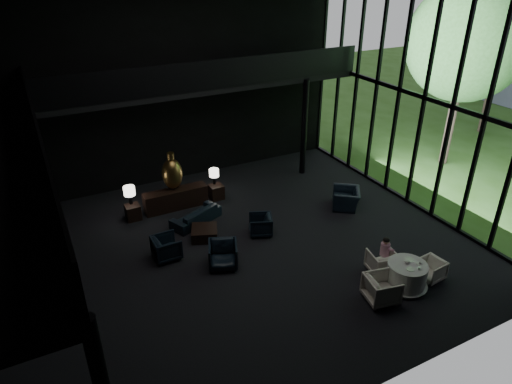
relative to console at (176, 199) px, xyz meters
name	(u,v)px	position (x,y,z in m)	size (l,w,h in m)	color
floor	(242,249)	(0.97, -3.53, -0.37)	(14.00, 12.00, 0.02)	black
wall_back	(172,82)	(0.97, 2.47, 3.63)	(14.00, 0.04, 8.00)	black
wall_front	(390,235)	(0.97, -9.53, 3.63)	(14.00, 0.04, 8.00)	black
curtain_wall	(425,98)	(7.92, -3.53, 3.63)	(0.20, 12.00, 8.00)	black
mezzanine_back	(206,85)	(1.97, 1.47, 3.63)	(12.00, 2.00, 0.25)	black
railing_left	(40,139)	(-4.03, -3.53, 4.23)	(0.06, 12.00, 1.00)	black
railing_back	(216,74)	(1.97, 0.47, 4.23)	(12.00, 0.06, 1.00)	black
column_nw	(42,157)	(-4.03, 2.17, 1.63)	(0.24, 0.24, 4.00)	black
column_ne	(304,128)	(5.77, 0.47, 1.63)	(0.24, 0.24, 4.00)	black
tree_near	(467,42)	(11.97, -1.53, 4.86)	(4.80, 4.80, 7.65)	#382D23
tree_far	(510,10)	(16.97, 0.47, 5.61)	(5.60, 5.60, 8.80)	#382D23
console	(176,199)	(0.00, 0.00, 0.00)	(2.34, 0.53, 0.74)	black
bronze_urn	(172,173)	(0.00, 0.16, 0.96)	(0.74, 0.74, 1.38)	brown
side_table_left	(133,212)	(-1.60, -0.07, -0.10)	(0.50, 0.50, 0.54)	black
table_lamp_left	(129,192)	(-1.60, 0.07, 0.65)	(0.40, 0.40, 0.66)	black
side_table_right	(216,192)	(1.60, 0.00, -0.10)	(0.50, 0.50, 0.55)	black
table_lamp_right	(214,173)	(1.60, 0.15, 0.62)	(0.37, 0.37, 0.61)	black
sofa	(196,214)	(0.28, -1.30, -0.05)	(1.66, 0.49, 0.65)	black
lounge_armchair_west	(166,246)	(-1.25, -2.86, 0.05)	(0.82, 0.77, 0.84)	#152732
lounge_armchair_east	(261,224)	(1.93, -2.98, -0.01)	(0.71, 0.66, 0.73)	black
lounge_armchair_south	(223,252)	(0.11, -4.04, 0.11)	(0.93, 0.87, 0.96)	#1B2A3C
window_armchair	(346,195)	(5.58, -2.81, 0.10)	(1.08, 0.70, 0.95)	#203140
coffee_table	(204,233)	(0.17, -2.36, -0.19)	(0.83, 0.83, 0.37)	black
dining_table	(406,277)	(4.25, -7.26, -0.04)	(1.24, 1.24, 0.75)	white
dining_chair_north	(382,261)	(4.10, -6.44, 0.01)	(0.74, 0.69, 0.76)	silver
dining_chair_east	(431,270)	(5.13, -7.32, -0.07)	(0.59, 0.55, 0.60)	silver
dining_chair_west	(382,287)	(3.25, -7.40, 0.08)	(0.88, 0.82, 0.90)	silver
child	(385,247)	(4.30, -6.30, 0.37)	(0.28, 0.28, 0.59)	#D597BA
plate_a	(410,269)	(4.14, -7.46, 0.38)	(0.22, 0.22, 0.01)	white
plate_b	(409,260)	(4.42, -7.11, 0.39)	(0.23, 0.23, 0.02)	white
saucer	(419,264)	(4.51, -7.38, 0.38)	(0.13, 0.13, 0.01)	white
coffee_cup	(421,262)	(4.57, -7.39, 0.42)	(0.08, 0.08, 0.06)	white
cereal_bowl	(407,262)	(4.26, -7.19, 0.41)	(0.15, 0.15, 0.07)	white
cream_pot	(419,268)	(4.34, -7.57, 0.42)	(0.07, 0.07, 0.08)	#99999E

